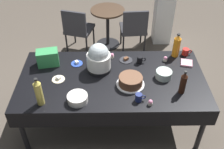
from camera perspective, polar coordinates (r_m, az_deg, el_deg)
The scene contains 24 objects.
ground at distance 3.62m, azimuth 0.00°, elevation -9.83°, with size 9.00×9.00×0.00m, color brown.
potluck_table at distance 3.13m, azimuth 0.00°, elevation -1.58°, with size 2.20×1.10×0.75m.
frosted_layer_cake at distance 2.97m, azimuth 4.07°, elevation -1.41°, with size 0.32×0.32×0.12m.
slow_cooker at distance 3.11m, azimuth -2.92°, elevation 3.50°, with size 0.30×0.30×0.36m.
glass_salad_bowl at distance 3.13m, azimuth 11.20°, elevation 0.09°, with size 0.19×0.19×0.09m, color #B2C6BC.
ceramic_snack_bowl at distance 2.80m, azimuth -7.52°, elevation -5.16°, with size 0.22×0.22×0.08m, color silver.
dessert_plate_cream at distance 3.12m, azimuth -11.61°, elevation -0.96°, with size 0.15×0.15×0.04m.
dessert_plate_cobalt at distance 3.33m, azimuth -7.67°, elevation 2.46°, with size 0.15×0.15×0.04m.
dessert_plate_charcoal at distance 3.36m, azimuth 3.07°, elevation 3.25°, with size 0.16×0.16×0.04m.
cupcake_mint at distance 2.77m, azimuth 8.37°, elevation -6.07°, with size 0.05×0.05×0.07m.
cupcake_berry at distance 3.39m, azimuth 0.03°, elevation 4.13°, with size 0.05×0.05×0.07m.
cupcake_lemon at distance 3.40m, azimuth 11.55°, elevation 3.36°, with size 0.05×0.05×0.07m.
soda_bottle_cola at distance 2.92m, azimuth 15.25°, elevation -1.75°, with size 0.07×0.07×0.29m.
soda_bottle_ginger_ale at distance 2.77m, azimuth -15.67°, elevation -3.74°, with size 0.08×0.08×0.34m.
soda_bottle_orange_juice at distance 3.46m, azimuth 13.90°, elevation 6.08°, with size 0.09×0.09×0.33m.
coffee_mug_red at distance 3.58m, azimuth 15.75°, elevation 4.79°, with size 0.13×0.09×0.09m.
coffee_mug_black at distance 3.31m, azimuth 6.12°, elevation 3.22°, with size 0.11×0.07×0.09m.
coffee_mug_navy at distance 2.79m, azimuth 5.89°, elevation -4.98°, with size 0.11×0.07×0.09m.
soda_carton at distance 3.33m, azimuth -13.81°, elevation 3.57°, with size 0.26×0.16×0.20m, color #338C4C.
paper_napkin_stack at distance 3.43m, azimuth 15.92°, elevation 2.42°, with size 0.14×0.14×0.02m, color pink.
maroon_chair_left at distance 4.64m, azimuth -7.50°, elevation 10.07°, with size 0.55×0.55×0.85m.
maroon_chair_right at distance 4.63m, azimuth 4.79°, elevation 10.19°, with size 0.47×0.47×0.85m.
round_cafe_table at distance 4.80m, azimuth -0.95°, elevation 11.56°, with size 0.60×0.60×0.72m.
water_cooler at distance 5.00m, azimuth 11.21°, elevation 13.16°, with size 0.32×0.32×1.24m.
Camera 1 is at (-0.04, -2.36, 2.74)m, focal length 41.98 mm.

